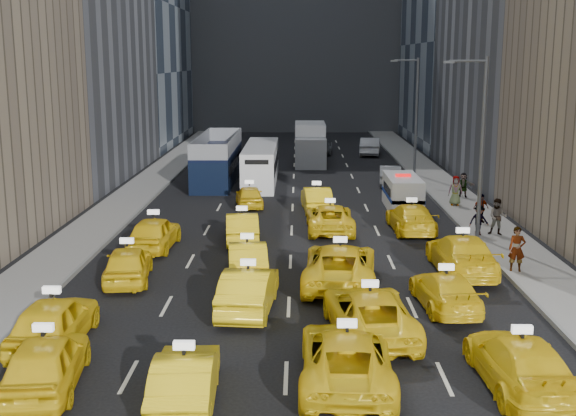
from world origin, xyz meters
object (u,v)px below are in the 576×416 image
at_px(taxi_1, 185,380).
at_px(taxi_2, 347,357).
at_px(nypd_van, 403,193).
at_px(pedestrian_0, 517,249).
at_px(double_decker, 218,159).
at_px(box_truck, 310,144).
at_px(taxi_0, 46,362).
at_px(taxi_3, 520,363).
at_px(city_bus, 261,164).

distance_m(taxi_1, taxi_2, 4.53).
height_order(nypd_van, pedestrian_0, nypd_van).
relative_size(taxi_1, double_decker, 0.38).
height_order(taxi_2, pedestrian_0, pedestrian_0).
relative_size(taxi_2, double_decker, 0.47).
relative_size(taxi_2, box_truck, 0.73).
distance_m(taxi_0, nypd_van, 27.87).
height_order(taxi_3, nypd_van, nypd_van).
bearing_deg(taxi_1, taxi_2, -163.99).
bearing_deg(taxi_0, city_bus, -103.74).
height_order(taxi_1, nypd_van, nypd_van).
distance_m(box_truck, pedestrian_0, 33.66).
bearing_deg(city_bus, taxi_1, -95.46).
relative_size(taxi_0, taxi_2, 0.84).
bearing_deg(taxi_0, double_decker, -98.27).
relative_size(nypd_van, double_decker, 0.43).
distance_m(nypd_van, double_decker, 15.71).
bearing_deg(city_bus, taxi_0, -102.15).
height_order(taxi_1, box_truck, box_truck).
bearing_deg(pedestrian_0, taxi_0, -134.83).
bearing_deg(double_decker, taxi_2, -71.06).
height_order(double_decker, box_truck, box_truck).
relative_size(taxi_0, nypd_van, 0.90).
height_order(taxi_2, nypd_van, nypd_van).
height_order(nypd_van, double_decker, double_decker).
distance_m(taxi_3, nypd_van, 24.30).
distance_m(taxi_0, taxi_1, 4.07).
height_order(city_bus, pedestrian_0, city_bus).
bearing_deg(taxi_2, taxi_3, 178.74).
bearing_deg(nypd_van, taxi_3, -95.38).
bearing_deg(taxi_2, city_bus, -80.93).
relative_size(nypd_van, box_truck, 0.67).
bearing_deg(double_decker, box_truck, 59.91).
distance_m(taxi_0, taxi_2, 8.26).
relative_size(taxi_2, nypd_van, 1.08).
bearing_deg(taxi_3, box_truck, -85.95).
distance_m(taxi_3, double_decker, 36.18).
height_order(double_decker, pedestrian_0, double_decker).
relative_size(taxi_3, double_decker, 0.43).
height_order(taxi_3, box_truck, box_truck).
height_order(double_decker, city_bus, double_decker).
relative_size(taxi_2, pedestrian_0, 2.91).
relative_size(city_bus, box_truck, 1.44).
relative_size(taxi_1, nypd_van, 0.87).
xyz_separation_m(taxi_3, box_truck, (-5.05, 43.41, 0.95)).
distance_m(taxi_2, box_truck, 43.15).
xyz_separation_m(double_decker, pedestrian_0, (15.11, -23.35, -0.57)).
bearing_deg(double_decker, taxi_0, -84.81).
height_order(taxi_0, pedestrian_0, pedestrian_0).
bearing_deg(taxi_0, nypd_van, -124.96).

